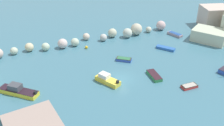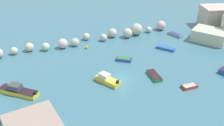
{
  "view_description": "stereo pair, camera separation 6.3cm",
  "coord_description": "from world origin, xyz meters",
  "px_view_note": "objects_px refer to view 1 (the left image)",
  "views": [
    {
      "loc": [
        -16.71,
        -35.73,
        25.11
      ],
      "look_at": [
        0.0,
        4.31,
        1.0
      ],
      "focal_mm": 42.08,
      "sensor_mm": 36.0,
      "label": 1
    },
    {
      "loc": [
        -16.65,
        -35.75,
        25.11
      ],
      "look_at": [
        0.0,
        4.31,
        1.0
      ],
      "focal_mm": 42.08,
      "sensor_mm": 36.0,
      "label": 2
    }
  ],
  "objects_px": {
    "moored_boat_6": "(166,48)",
    "moored_boat_7": "(189,86)",
    "moored_boat_0": "(154,76)",
    "moored_boat_1": "(18,91)",
    "channel_buoy": "(86,47)",
    "moored_boat_8": "(107,80)",
    "stone_dock": "(32,124)",
    "moored_boat_4": "(124,59)",
    "moored_boat_2": "(42,122)",
    "moored_boat_5": "(175,34)"
  },
  "relations": [
    {
      "from": "moored_boat_6",
      "to": "moored_boat_7",
      "type": "height_order",
      "value": "moored_boat_6"
    },
    {
      "from": "stone_dock",
      "to": "moored_boat_6",
      "type": "bearing_deg",
      "value": 24.1
    },
    {
      "from": "moored_boat_1",
      "to": "moored_boat_4",
      "type": "height_order",
      "value": "moored_boat_1"
    },
    {
      "from": "stone_dock",
      "to": "moored_boat_0",
      "type": "bearing_deg",
      "value": 11.75
    },
    {
      "from": "moored_boat_4",
      "to": "moored_boat_7",
      "type": "xyz_separation_m",
      "value": [
        6.2,
        -12.85,
        -0.04
      ]
    },
    {
      "from": "moored_boat_6",
      "to": "moored_boat_2",
      "type": "bearing_deg",
      "value": 77.13
    },
    {
      "from": "stone_dock",
      "to": "moored_boat_0",
      "type": "xyz_separation_m",
      "value": [
        21.99,
        4.57,
        -0.14
      ]
    },
    {
      "from": "stone_dock",
      "to": "moored_boat_7",
      "type": "xyz_separation_m",
      "value": [
        25.74,
        -0.6,
        -0.18
      ]
    },
    {
      "from": "moored_boat_6",
      "to": "moored_boat_8",
      "type": "bearing_deg",
      "value": 75.81
    },
    {
      "from": "moored_boat_0",
      "to": "moored_boat_2",
      "type": "xyz_separation_m",
      "value": [
        -20.66,
        -4.55,
        -0.05
      ]
    },
    {
      "from": "moored_boat_5",
      "to": "moored_boat_6",
      "type": "distance_m",
      "value": 8.42
    },
    {
      "from": "moored_boat_4",
      "to": "moored_boat_5",
      "type": "relative_size",
      "value": 0.81
    },
    {
      "from": "stone_dock",
      "to": "moored_boat_7",
      "type": "distance_m",
      "value": 25.74
    },
    {
      "from": "moored_boat_5",
      "to": "moored_boat_8",
      "type": "relative_size",
      "value": 0.82
    },
    {
      "from": "moored_boat_1",
      "to": "moored_boat_2",
      "type": "bearing_deg",
      "value": 147.51
    },
    {
      "from": "moored_boat_1",
      "to": "moored_boat_2",
      "type": "xyz_separation_m",
      "value": [
        2.37,
        -8.65,
        -0.32
      ]
    },
    {
      "from": "moored_boat_1",
      "to": "moored_boat_7",
      "type": "bearing_deg",
      "value": -156.93
    },
    {
      "from": "moored_boat_7",
      "to": "moored_boat_2",
      "type": "bearing_deg",
      "value": 179.37
    },
    {
      "from": "moored_boat_2",
      "to": "moored_boat_7",
      "type": "relative_size",
      "value": 1.38
    },
    {
      "from": "channel_buoy",
      "to": "moored_boat_2",
      "type": "relative_size",
      "value": 0.17
    },
    {
      "from": "moored_boat_1",
      "to": "moored_boat_8",
      "type": "height_order",
      "value": "moored_boat_1"
    },
    {
      "from": "moored_boat_1",
      "to": "moored_boat_7",
      "type": "xyz_separation_m",
      "value": [
        26.78,
        -9.28,
        -0.31
      ]
    },
    {
      "from": "moored_boat_2",
      "to": "moored_boat_4",
      "type": "relative_size",
      "value": 1.17
    },
    {
      "from": "stone_dock",
      "to": "moored_boat_1",
      "type": "relative_size",
      "value": 1.14
    },
    {
      "from": "stone_dock",
      "to": "moored_boat_1",
      "type": "bearing_deg",
      "value": 96.84
    },
    {
      "from": "stone_dock",
      "to": "moored_boat_4",
      "type": "xyz_separation_m",
      "value": [
        19.53,
        12.25,
        -0.14
      ]
    },
    {
      "from": "moored_boat_0",
      "to": "moored_boat_7",
      "type": "bearing_deg",
      "value": 40.85
    },
    {
      "from": "moored_boat_8",
      "to": "moored_boat_5",
      "type": "bearing_deg",
      "value": -88.93
    },
    {
      "from": "channel_buoy",
      "to": "moored_boat_1",
      "type": "bearing_deg",
      "value": -142.59
    },
    {
      "from": "moored_boat_1",
      "to": "moored_boat_5",
      "type": "xyz_separation_m",
      "value": [
        37.4,
        10.4,
        -0.25
      ]
    },
    {
      "from": "moored_boat_5",
      "to": "moored_boat_8",
      "type": "height_order",
      "value": "moored_boat_8"
    },
    {
      "from": "channel_buoy",
      "to": "moored_boat_5",
      "type": "distance_m",
      "value": 22.07
    },
    {
      "from": "moored_boat_2",
      "to": "channel_buoy",
      "type": "bearing_deg",
      "value": 144.94
    },
    {
      "from": "moored_boat_0",
      "to": "moored_boat_1",
      "type": "distance_m",
      "value": 23.39
    },
    {
      "from": "moored_boat_5",
      "to": "moored_boat_7",
      "type": "height_order",
      "value": "moored_boat_5"
    },
    {
      "from": "stone_dock",
      "to": "moored_boat_5",
      "type": "xyz_separation_m",
      "value": [
        36.36,
        19.07,
        -0.13
      ]
    },
    {
      "from": "moored_boat_4",
      "to": "moored_boat_6",
      "type": "height_order",
      "value": "moored_boat_4"
    },
    {
      "from": "moored_boat_0",
      "to": "moored_boat_1",
      "type": "xyz_separation_m",
      "value": [
        -23.03,
        4.1,
        0.27
      ]
    },
    {
      "from": "stone_dock",
      "to": "channel_buoy",
      "type": "bearing_deg",
      "value": 54.95
    },
    {
      "from": "moored_boat_2",
      "to": "moored_boat_6",
      "type": "height_order",
      "value": "moored_boat_6"
    },
    {
      "from": "stone_dock",
      "to": "moored_boat_4",
      "type": "bearing_deg",
      "value": 32.09
    },
    {
      "from": "moored_boat_5",
      "to": "stone_dock",
      "type": "bearing_deg",
      "value": 100.26
    },
    {
      "from": "moored_boat_0",
      "to": "channel_buoy",
      "type": "bearing_deg",
      "value": -149.28
    },
    {
      "from": "moored_boat_2",
      "to": "moored_boat_5",
      "type": "relative_size",
      "value": 0.95
    },
    {
      "from": "stone_dock",
      "to": "moored_boat_4",
      "type": "height_order",
      "value": "stone_dock"
    },
    {
      "from": "moored_boat_0",
      "to": "moored_boat_6",
      "type": "bearing_deg",
      "value": 142.59
    },
    {
      "from": "moored_boat_1",
      "to": "moored_boat_2",
      "type": "relative_size",
      "value": 1.65
    },
    {
      "from": "channel_buoy",
      "to": "moored_boat_0",
      "type": "xyz_separation_m",
      "value": [
        7.66,
        -15.85,
        -0.02
      ]
    },
    {
      "from": "moored_boat_1",
      "to": "moored_boat_5",
      "type": "height_order",
      "value": "moored_boat_1"
    },
    {
      "from": "moored_boat_2",
      "to": "moored_boat_6",
      "type": "relative_size",
      "value": 0.96
    }
  ]
}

